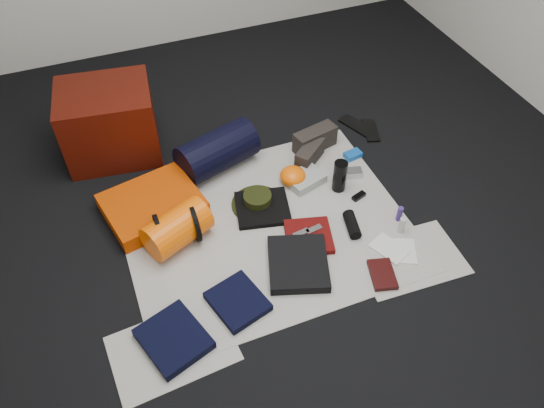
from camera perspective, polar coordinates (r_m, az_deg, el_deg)
name	(u,v)px	position (r m, az deg, el deg)	size (l,w,h in m)	color
floor	(267,229)	(3.09, -0.58, -2.69)	(4.50, 4.50, 0.02)	black
newspaper_mat	(267,227)	(3.08, -0.58, -2.54)	(1.60, 1.30, 0.01)	beige
newspaper_sheet_front_left	(172,348)	(2.69, -10.66, -15.02)	(0.58, 0.40, 0.00)	beige
newspaper_sheet_front_right	(409,259)	(3.03, 14.52, -5.70)	(0.58, 0.40, 0.00)	beige
red_cabinet	(109,123)	(3.57, -17.08, 8.38)	(0.57, 0.48, 0.48)	#440D05
sleeping_pad	(153,205)	(3.21, -12.72, -0.11)	(0.54, 0.44, 0.10)	#C93F02
stuff_sack	(177,228)	(2.98, -10.16, -2.60)	(0.21, 0.21, 0.36)	#F55B04
sack_strap_left	(159,233)	(2.97, -12.02, -3.10)	(0.22, 0.22, 0.03)	black
sack_strap_right	(195,223)	(2.99, -8.32, -2.06)	(0.22, 0.22, 0.03)	black
navy_duffel	(217,151)	(3.37, -5.92, 5.68)	(0.26, 0.26, 0.50)	black
boonie_brim	(258,204)	(3.20, -1.56, 0.00)	(0.32, 0.32, 0.01)	black
boonie_crown	(257,199)	(3.17, -1.57, 0.52)	(0.17, 0.17, 0.07)	black
hiking_boot_left	(310,154)	(3.44, 4.07, 5.39)	(0.25, 0.09, 0.13)	#2A2521
hiking_boot_right	(315,139)	(3.54, 4.64, 6.96)	(0.29, 0.11, 0.15)	#2A2521
flip_flop_left	(356,126)	(3.81, 9.07, 8.31)	(0.10, 0.26, 0.01)	black
flip_flop_right	(371,130)	(3.78, 10.55, 7.79)	(0.09, 0.24, 0.01)	black
trousers_navy_a	(174,339)	(2.68, -10.52, -14.05)	(0.28, 0.32, 0.05)	black
trousers_navy_b	(238,301)	(2.75, -3.70, -10.41)	(0.24, 0.28, 0.04)	black
trousers_charcoal	(298,264)	(2.88, 2.82, -6.42)	(0.32, 0.36, 0.06)	black
black_tshirt	(263,208)	(3.16, -1.02, -0.43)	(0.31, 0.29, 0.03)	black
red_shirt	(309,237)	(3.02, 3.97, -3.52)	(0.26, 0.26, 0.03)	#510908
orange_stuff_sack	(293,176)	(3.30, 2.25, 3.03)	(0.16, 0.16, 0.11)	#F55B04
first_aid_pouch	(305,179)	(3.32, 3.56, 2.71)	(0.22, 0.17, 0.06)	gray
water_bottle	(340,176)	(3.25, 7.30, 3.00)	(0.08, 0.08, 0.21)	black
speaker	(352,225)	(3.08, 8.60, -2.21)	(0.07, 0.07, 0.18)	black
compact_camera	(353,173)	(3.40, 8.67, 3.33)	(0.11, 0.07, 0.05)	silver
cyan_case	(353,155)	(3.54, 8.69, 5.26)	(0.11, 0.07, 0.04)	#114EA5
toiletry_purple	(400,214)	(3.17, 13.56, -1.03)	(0.03, 0.03, 0.10)	navy
toiletry_clear	(402,225)	(3.11, 13.80, -2.21)	(0.04, 0.04, 0.11)	#AAAEA9
paperback_book	(382,274)	(2.91, 11.78, -7.42)	(0.13, 0.19, 0.03)	black
map_booklet	(389,249)	(3.04, 12.50, -4.72)	(0.14, 0.20, 0.01)	silver
map_printout	(403,251)	(3.05, 13.93, -4.92)	(0.14, 0.18, 0.01)	silver
sunglasses	(359,196)	(3.28, 9.32, 0.84)	(0.09, 0.04, 0.02)	black
key_cluster	(164,360)	(2.66, -11.50, -16.09)	(0.07, 0.07, 0.01)	silver
tape_roll	(264,200)	(3.16, -0.88, 0.45)	(0.05, 0.05, 0.04)	silver
energy_bar_a	(301,233)	(3.00, 3.14, -3.17)	(0.10, 0.04, 0.01)	silver
energy_bar_b	(314,229)	(3.02, 4.53, -2.74)	(0.10, 0.04, 0.01)	silver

